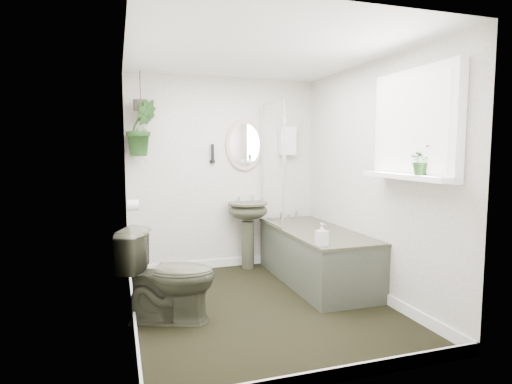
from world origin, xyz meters
name	(u,v)px	position (x,y,z in m)	size (l,w,h in m)	color
floor	(261,307)	(0.00, 0.00, -0.01)	(2.30, 2.80, 0.02)	black
ceiling	(261,51)	(0.00, 0.00, 2.31)	(2.30, 2.80, 0.02)	white
wall_back	(224,174)	(0.00, 1.41, 1.15)	(2.30, 0.02, 2.30)	silver
wall_front	(337,201)	(0.00, -1.41, 1.15)	(2.30, 0.02, 2.30)	silver
wall_left	(127,186)	(-1.16, 0.00, 1.15)	(0.02, 2.80, 2.30)	silver
wall_right	(372,180)	(1.16, 0.00, 1.15)	(0.02, 2.80, 2.30)	silver
skirting	(261,300)	(0.00, 0.00, 0.05)	(2.30, 2.80, 0.10)	white
bathtub	(316,256)	(0.80, 0.50, 0.29)	(0.72, 1.72, 0.58)	#38392A
bath_screen	(272,164)	(0.47, 0.99, 1.28)	(0.04, 0.72, 1.40)	silver
shower_box	(287,141)	(0.80, 1.34, 1.55)	(0.20, 0.10, 0.35)	white
oval_mirror	(245,145)	(0.25, 1.37, 1.50)	(0.46, 0.03, 0.62)	#C3B195
wall_sconce	(213,153)	(-0.15, 1.36, 1.40)	(0.04, 0.04, 0.22)	black
toilet_roll_holder	(133,205)	(-1.10, 0.70, 0.90)	(0.11, 0.11, 0.11)	white
window_recess	(415,125)	(1.09, -0.70, 1.65)	(0.08, 1.00, 0.90)	white
window_sill	(406,176)	(1.02, -0.70, 1.23)	(0.18, 1.00, 0.04)	white
window_blinds	(410,125)	(1.04, -0.70, 1.65)	(0.01, 0.86, 0.76)	white
toilet	(169,275)	(-0.85, -0.09, 0.39)	(0.44, 0.77, 0.79)	#38392A
pedestal_sink	(248,235)	(0.25, 1.24, 0.41)	(0.48, 0.41, 0.81)	#38392A
sill_plant	(422,160)	(1.05, -0.86, 1.37)	(0.21, 0.18, 0.23)	black
hanging_plant	(141,128)	(-0.97, 1.25, 1.68)	(0.34, 0.27, 0.61)	black
soap_bottle	(322,234)	(0.51, -0.21, 0.68)	(0.09, 0.09, 0.21)	#2D2221
hanging_pot	(141,105)	(-0.97, 1.25, 1.93)	(0.16, 0.16, 0.12)	#3D372A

